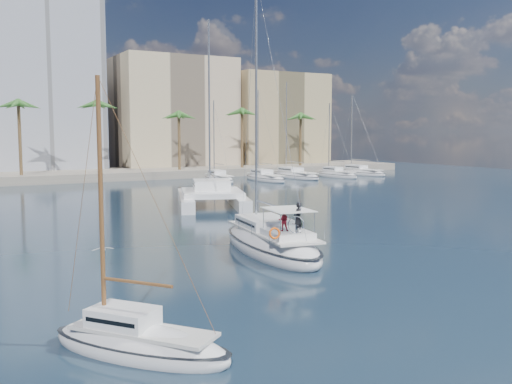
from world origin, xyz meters
TOP-DOWN VIEW (x-y plane):
  - ground at (0.00, 0.00)m, footprint 160.00×160.00m
  - quay at (0.00, 61.00)m, footprint 120.00×14.00m
  - building_beige at (22.00, 70.00)m, footprint 20.00×14.00m
  - building_tan_right at (42.00, 68.00)m, footprint 18.00×12.00m
  - palm_centre at (0.00, 57.00)m, footprint 3.60×3.60m
  - palm_right at (34.00, 57.00)m, footprint 3.60×3.60m
  - main_sloop at (2.01, 2.02)m, footprint 5.40×12.10m
  - small_sloop at (-9.76, -9.48)m, footprint 5.64×6.47m
  - catamaran at (7.86, 23.12)m, footprint 10.04×13.74m
  - seagull at (-7.86, 2.48)m, footprint 1.13×0.49m
  - moored_yacht_a at (20.00, 47.00)m, footprint 3.37×9.52m
  - moored_yacht_b at (26.50, 45.00)m, footprint 3.32×10.83m
  - moored_yacht_c at (33.00, 47.00)m, footprint 3.98×12.33m
  - moored_yacht_d at (39.50, 45.00)m, footprint 3.52×9.55m
  - moored_yacht_e at (46.00, 47.00)m, footprint 4.61×11.11m

SIDE VIEW (x-z plane):
  - ground at x=0.00m, z-range 0.00..0.00m
  - moored_yacht_a at x=20.00m, z-range -5.95..5.95m
  - moored_yacht_b at x=26.50m, z-range -6.86..6.86m
  - moored_yacht_c at x=33.00m, z-range -7.77..7.77m
  - moored_yacht_d at x=39.50m, z-range -5.95..5.95m
  - moored_yacht_e at x=46.00m, z-range -6.86..6.86m
  - small_sloop at x=-9.76m, z-range -4.35..5.10m
  - main_sloop at x=2.01m, z-range -8.14..9.20m
  - quay at x=0.00m, z-range 0.00..1.20m
  - seagull at x=-7.86m, z-range 0.98..1.19m
  - catamaran at x=7.86m, z-range -7.84..10.15m
  - building_tan_right at x=42.00m, z-range 0.00..18.00m
  - building_beige at x=22.00m, z-range 0.00..20.00m
  - palm_centre at x=0.00m, z-range 4.13..16.43m
  - palm_right at x=34.00m, z-range 4.13..16.43m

